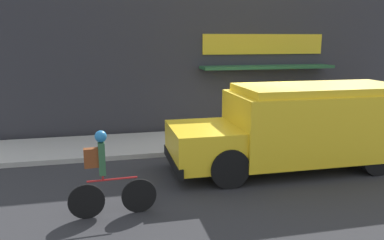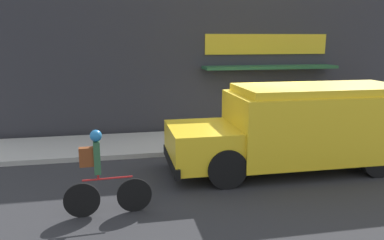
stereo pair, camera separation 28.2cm
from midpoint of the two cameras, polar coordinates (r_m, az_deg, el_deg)
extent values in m
plane|color=#2B2B2D|center=(11.48, 8.44, -4.72)|extent=(70.00, 70.00, 0.00)
cube|color=#ADAAA3|center=(12.58, 6.40, -2.81)|extent=(28.00, 2.50, 0.14)
cube|color=#2D2D33|center=(13.63, 4.53, 8.88)|extent=(16.57, 0.18, 5.07)
cube|color=gold|center=(13.99, 10.33, 11.30)|extent=(4.58, 0.05, 0.71)
cube|color=#235633|center=(13.65, 10.86, 7.94)|extent=(4.81, 0.84, 0.10)
cube|color=yellow|center=(10.25, 17.97, -0.57)|extent=(4.62, 2.15, 1.67)
cube|color=yellow|center=(9.19, 0.83, -3.81)|extent=(1.60, 1.96, 0.92)
cube|color=yellow|center=(10.10, 18.31, 4.56)|extent=(4.25, 1.97, 0.19)
cube|color=black|center=(9.16, -3.81, -6.24)|extent=(0.13, 2.08, 0.24)
cube|color=red|center=(10.84, 8.69, 1.02)|extent=(0.03, 0.44, 0.44)
cylinder|color=black|center=(10.21, 1.75, -4.05)|extent=(0.92, 0.26, 0.92)
cylinder|color=black|center=(8.56, 4.75, -7.34)|extent=(0.92, 0.26, 0.92)
cylinder|color=black|center=(11.74, 20.29, -2.65)|extent=(0.92, 0.26, 0.92)
cylinder|color=black|center=(10.33, 25.67, -5.09)|extent=(0.92, 0.26, 0.92)
cylinder|color=black|center=(7.50, -9.16, -11.33)|extent=(0.68, 0.08, 0.68)
cylinder|color=black|center=(7.47, -16.85, -11.82)|extent=(0.68, 0.08, 0.68)
cylinder|color=red|center=(7.32, -13.14, -8.81)|extent=(0.94, 0.09, 0.04)
cylinder|color=red|center=(7.30, -14.53, -8.45)|extent=(0.04, 0.04, 0.12)
cube|color=#2D5B38|center=(7.18, -14.68, -5.71)|extent=(0.13, 0.21, 0.61)
sphere|color=#2375B7|center=(7.06, -14.87, -2.44)|extent=(0.22, 0.22, 0.22)
cube|color=brown|center=(7.17, -16.22, -5.57)|extent=(0.27, 0.15, 0.36)
cylinder|color=#38383D|center=(13.29, 13.58, -0.33)|extent=(0.52, 0.52, 0.74)
cylinder|color=black|center=(13.21, 13.66, 1.32)|extent=(0.53, 0.53, 0.04)
camera|label=1|loc=(0.14, -90.77, -0.17)|focal=35.00mm
camera|label=2|loc=(0.14, 89.23, 0.17)|focal=35.00mm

